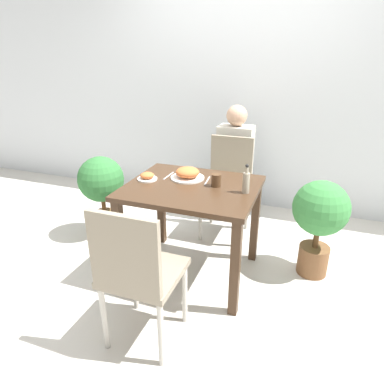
% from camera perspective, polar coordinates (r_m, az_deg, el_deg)
% --- Properties ---
extents(ground_plane, '(16.00, 16.00, 0.00)m').
position_cam_1_polar(ground_plane, '(2.83, -0.00, -13.03)').
color(ground_plane, beige).
extents(wall_back, '(8.00, 0.05, 2.60)m').
position_cam_1_polar(wall_back, '(3.77, 8.26, 17.03)').
color(wall_back, silver).
rests_on(wall_back, ground_plane).
extents(dining_table, '(0.94, 0.80, 0.74)m').
position_cam_1_polar(dining_table, '(2.52, -0.00, -1.45)').
color(dining_table, '#3D2819').
rests_on(dining_table, ground_plane).
extents(chair_near, '(0.42, 0.42, 0.92)m').
position_cam_1_polar(chair_near, '(1.96, -9.15, -12.77)').
color(chair_near, gray).
rests_on(chair_near, ground_plane).
extents(chair_far, '(0.42, 0.42, 0.92)m').
position_cam_1_polar(chair_far, '(3.21, 5.98, 1.93)').
color(chair_far, gray).
rests_on(chair_far, ground_plane).
extents(food_plate, '(0.26, 0.26, 0.09)m').
position_cam_1_polar(food_plate, '(2.60, -0.76, 3.09)').
color(food_plate, white).
rests_on(food_plate, dining_table).
extents(side_plate, '(0.15, 0.15, 0.06)m').
position_cam_1_polar(side_plate, '(2.61, -7.45, 2.57)').
color(side_plate, white).
rests_on(side_plate, dining_table).
extents(drink_cup, '(0.07, 0.07, 0.09)m').
position_cam_1_polar(drink_cup, '(2.46, 4.03, 1.98)').
color(drink_cup, '#4C331E').
rests_on(drink_cup, dining_table).
extents(sauce_bottle, '(0.05, 0.05, 0.21)m').
position_cam_1_polar(sauce_bottle, '(2.35, 9.00, 1.69)').
color(sauce_bottle, gray).
rests_on(sauce_bottle, dining_table).
extents(fork_utensil, '(0.01, 0.18, 0.00)m').
position_cam_1_polar(fork_utensil, '(2.67, -3.94, 2.72)').
color(fork_utensil, silver).
rests_on(fork_utensil, dining_table).
extents(spoon_utensil, '(0.03, 0.18, 0.00)m').
position_cam_1_polar(spoon_utensil, '(2.57, 2.56, 1.90)').
color(spoon_utensil, silver).
rests_on(spoon_utensil, dining_table).
extents(potted_plant_left, '(0.41, 0.41, 0.78)m').
position_cam_1_polar(potted_plant_left, '(3.21, -14.83, 1.00)').
color(potted_plant_left, brown).
rests_on(potted_plant_left, ground_plane).
extents(potted_plant_right, '(0.41, 0.41, 0.77)m').
position_cam_1_polar(potted_plant_right, '(2.73, 20.50, -3.82)').
color(potted_plant_right, brown).
rests_on(potted_plant_right, ground_plane).
extents(person_figure, '(0.34, 0.22, 1.17)m').
position_cam_1_polar(person_figure, '(3.50, 7.09, 4.59)').
color(person_figure, '#2D3347').
rests_on(person_figure, ground_plane).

